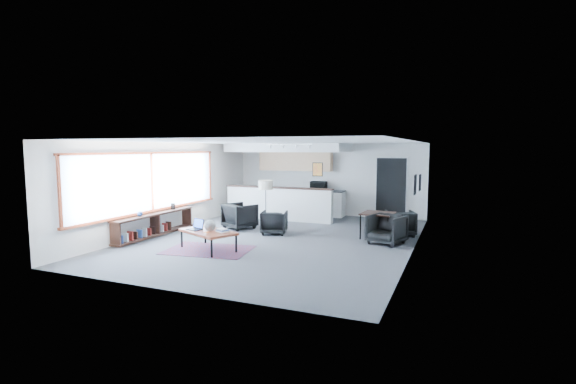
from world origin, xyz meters
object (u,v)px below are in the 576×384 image
at_px(book_stack, 222,230).
at_px(dining_chair_far, 400,224).
at_px(dining_table, 378,215).
at_px(ceramic_pot, 210,226).
at_px(armchair_left, 240,215).
at_px(microwave, 319,185).
at_px(coffee_table, 208,232).
at_px(dining_chair_near, 386,230).
at_px(floor_lamp, 266,187).
at_px(armchair_right, 274,221).
at_px(laptop, 196,226).

distance_m(book_stack, dining_chair_far, 5.05).
bearing_deg(dining_chair_far, dining_table, 29.00).
xyz_separation_m(ceramic_pot, armchair_left, (-0.71, 2.72, -0.18)).
xyz_separation_m(dining_table, microwave, (-2.70, 3.06, 0.48)).
height_order(coffee_table, microwave, microwave).
distance_m(ceramic_pot, dining_chair_near, 4.43).
relative_size(book_stack, floor_lamp, 0.22).
distance_m(ceramic_pot, dining_chair_far, 5.31).
height_order(armchair_left, microwave, microwave).
distance_m(book_stack, dining_table, 4.25).
height_order(coffee_table, ceramic_pot, ceramic_pot).
height_order(book_stack, dining_chair_near, dining_chair_near).
height_order(ceramic_pot, armchair_right, ceramic_pot).
relative_size(book_stack, dining_chair_far, 0.51).
height_order(ceramic_pot, dining_chair_far, ceramic_pot).
xyz_separation_m(dining_table, dining_chair_far, (0.52, 0.62, -0.31)).
relative_size(armchair_right, dining_chair_near, 1.02).
bearing_deg(floor_lamp, dining_chair_far, 9.09).
relative_size(armchair_left, dining_chair_near, 1.20).
bearing_deg(ceramic_pot, book_stack, 7.29).
relative_size(ceramic_pot, microwave, 0.48).
bearing_deg(dining_chair_far, laptop, 17.57).
bearing_deg(dining_chair_near, dining_chair_far, 99.11).
bearing_deg(book_stack, laptop, 177.24).
distance_m(book_stack, armchair_left, 2.87).
relative_size(dining_chair_near, dining_chair_far, 1.08).
height_order(armchair_left, dining_chair_far, armchair_left).
relative_size(laptop, microwave, 0.75).
bearing_deg(ceramic_pot, microwave, 83.14).
xyz_separation_m(laptop, armchair_right, (1.02, 2.31, -0.19)).
height_order(book_stack, microwave, microwave).
distance_m(dining_chair_far, microwave, 4.12).
height_order(armchair_left, dining_table, armchair_left).
bearing_deg(armchair_left, laptop, 120.30).
relative_size(dining_table, dining_chair_far, 1.38).
relative_size(ceramic_pot, floor_lamp, 0.18).
height_order(laptop, armchair_right, laptop).
bearing_deg(dining_chair_near, armchair_right, -163.02).
distance_m(floor_lamp, dining_chair_far, 4.04).
bearing_deg(ceramic_pot, coffee_table, 155.48).
distance_m(ceramic_pot, book_stack, 0.33).
bearing_deg(coffee_table, dining_chair_far, 65.62).
relative_size(ceramic_pot, dining_chair_far, 0.42).
distance_m(ceramic_pot, dining_table, 4.51).
height_order(ceramic_pot, dining_chair_near, ceramic_pot).
bearing_deg(floor_lamp, armchair_right, -46.05).
distance_m(armchair_left, microwave, 3.64).
bearing_deg(microwave, armchair_right, -94.50).
xyz_separation_m(coffee_table, dining_table, (3.50, 2.90, 0.20)).
bearing_deg(coffee_table, armchair_left, 127.62).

